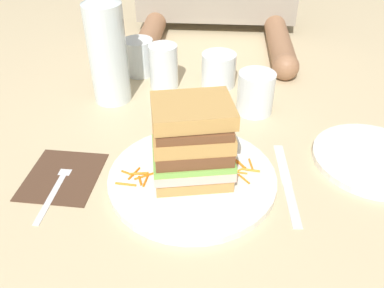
# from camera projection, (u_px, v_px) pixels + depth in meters

# --- Properties ---
(ground_plane) EXTENTS (3.00, 3.00, 0.00)m
(ground_plane) POSITION_uv_depth(u_px,v_px,m) (192.00, 183.00, 0.65)
(ground_plane) COLOR #C6B289
(main_plate) EXTENTS (0.27, 0.27, 0.01)m
(main_plate) POSITION_uv_depth(u_px,v_px,m) (191.00, 178.00, 0.65)
(main_plate) COLOR white
(main_plate) RESTS_ON ground_plane
(sandwich) EXTENTS (0.14, 0.13, 0.13)m
(sandwich) POSITION_uv_depth(u_px,v_px,m) (191.00, 142.00, 0.61)
(sandwich) COLOR tan
(sandwich) RESTS_ON main_plate
(carrot_shred_0) EXTENTS (0.03, 0.01, 0.00)m
(carrot_shred_0) POSITION_uv_depth(u_px,v_px,m) (126.00, 184.00, 0.63)
(carrot_shred_0) COLOR orange
(carrot_shred_0) RESTS_ON main_plate
(carrot_shred_1) EXTENTS (0.03, 0.01, 0.00)m
(carrot_shred_1) POSITION_uv_depth(u_px,v_px,m) (138.00, 174.00, 0.64)
(carrot_shred_1) COLOR orange
(carrot_shred_1) RESTS_ON main_plate
(carrot_shred_2) EXTENTS (0.02, 0.03, 0.00)m
(carrot_shred_2) POSITION_uv_depth(u_px,v_px,m) (134.00, 172.00, 0.65)
(carrot_shred_2) COLOR orange
(carrot_shred_2) RESTS_ON main_plate
(carrot_shred_3) EXTENTS (0.02, 0.00, 0.00)m
(carrot_shred_3) POSITION_uv_depth(u_px,v_px,m) (142.00, 172.00, 0.65)
(carrot_shred_3) COLOR orange
(carrot_shred_3) RESTS_ON main_plate
(carrot_shred_4) EXTENTS (0.01, 0.02, 0.00)m
(carrot_shred_4) POSITION_uv_depth(u_px,v_px,m) (140.00, 181.00, 0.63)
(carrot_shred_4) COLOR orange
(carrot_shred_4) RESTS_ON main_plate
(carrot_shred_5) EXTENTS (0.03, 0.02, 0.00)m
(carrot_shred_5) POSITION_uv_depth(u_px,v_px,m) (144.00, 176.00, 0.64)
(carrot_shred_5) COLOR orange
(carrot_shred_5) RESTS_ON main_plate
(carrot_shred_6) EXTENTS (0.02, 0.01, 0.00)m
(carrot_shred_6) POSITION_uv_depth(u_px,v_px,m) (127.00, 174.00, 0.64)
(carrot_shred_6) COLOR orange
(carrot_shred_6) RESTS_ON main_plate
(carrot_shred_7) EXTENTS (0.01, 0.03, 0.00)m
(carrot_shred_7) POSITION_uv_depth(u_px,v_px,m) (146.00, 180.00, 0.63)
(carrot_shred_7) COLOR orange
(carrot_shred_7) RESTS_ON main_plate
(carrot_shred_8) EXTENTS (0.01, 0.03, 0.00)m
(carrot_shred_8) POSITION_uv_depth(u_px,v_px,m) (251.00, 164.00, 0.66)
(carrot_shred_8) COLOR orange
(carrot_shred_8) RESTS_ON main_plate
(carrot_shred_9) EXTENTS (0.03, 0.02, 0.00)m
(carrot_shred_9) POSITION_uv_depth(u_px,v_px,m) (238.00, 171.00, 0.65)
(carrot_shred_9) COLOR orange
(carrot_shred_9) RESTS_ON main_plate
(carrot_shred_10) EXTENTS (0.02, 0.01, 0.00)m
(carrot_shred_10) POSITION_uv_depth(u_px,v_px,m) (229.00, 167.00, 0.66)
(carrot_shred_10) COLOR orange
(carrot_shred_10) RESTS_ON main_plate
(carrot_shred_11) EXTENTS (0.02, 0.02, 0.00)m
(carrot_shred_11) POSITION_uv_depth(u_px,v_px,m) (244.00, 179.00, 0.64)
(carrot_shred_11) COLOR orange
(carrot_shred_11) RESTS_ON main_plate
(carrot_shred_12) EXTENTS (0.02, 0.03, 0.00)m
(carrot_shred_12) POSITION_uv_depth(u_px,v_px,m) (240.00, 164.00, 0.67)
(carrot_shred_12) COLOR orange
(carrot_shred_12) RESTS_ON main_plate
(carrot_shred_13) EXTENTS (0.02, 0.01, 0.00)m
(carrot_shred_13) POSITION_uv_depth(u_px,v_px,m) (240.00, 173.00, 0.65)
(carrot_shred_13) COLOR orange
(carrot_shred_13) RESTS_ON main_plate
(carrot_shred_14) EXTENTS (0.02, 0.01, 0.00)m
(carrot_shred_14) POSITION_uv_depth(u_px,v_px,m) (235.00, 162.00, 0.67)
(carrot_shred_14) COLOR orange
(carrot_shred_14) RESTS_ON main_plate
(carrot_shred_15) EXTENTS (0.02, 0.02, 0.00)m
(carrot_shred_15) POSITION_uv_depth(u_px,v_px,m) (232.00, 174.00, 0.64)
(carrot_shred_15) COLOR orange
(carrot_shred_15) RESTS_ON main_plate
(carrot_shred_16) EXTENTS (0.01, 0.02, 0.00)m
(carrot_shred_16) POSITION_uv_depth(u_px,v_px,m) (233.00, 167.00, 0.66)
(carrot_shred_16) COLOR orange
(carrot_shred_16) RESTS_ON main_plate
(carrot_shred_17) EXTENTS (0.03, 0.01, 0.00)m
(carrot_shred_17) POSITION_uv_depth(u_px,v_px,m) (251.00, 170.00, 0.65)
(carrot_shred_17) COLOR orange
(carrot_shred_17) RESTS_ON main_plate
(napkin_dark) EXTENTS (0.12, 0.14, 0.00)m
(napkin_dark) POSITION_uv_depth(u_px,v_px,m) (63.00, 175.00, 0.66)
(napkin_dark) COLOR #4C3323
(napkin_dark) RESTS_ON ground_plane
(fork) EXTENTS (0.02, 0.17, 0.00)m
(fork) POSITION_uv_depth(u_px,v_px,m) (58.00, 183.00, 0.64)
(fork) COLOR silver
(fork) RESTS_ON napkin_dark
(knife) EXTENTS (0.02, 0.20, 0.00)m
(knife) POSITION_uv_depth(u_px,v_px,m) (287.00, 184.00, 0.64)
(knife) COLOR silver
(knife) RESTS_ON ground_plane
(juice_glass) EXTENTS (0.07, 0.07, 0.09)m
(juice_glass) POSITION_uv_depth(u_px,v_px,m) (255.00, 95.00, 0.81)
(juice_glass) COLOR white
(juice_glass) RESTS_ON ground_plane
(water_bottle) EXTENTS (0.08, 0.08, 0.26)m
(water_bottle) POSITION_uv_depth(u_px,v_px,m) (107.00, 48.00, 0.80)
(water_bottle) COLOR silver
(water_bottle) RESTS_ON ground_plane
(empty_tumbler_0) EXTENTS (0.07, 0.07, 0.08)m
(empty_tumbler_0) POSITION_uv_depth(u_px,v_px,m) (139.00, 57.00, 0.95)
(empty_tumbler_0) COLOR silver
(empty_tumbler_0) RESTS_ON ground_plane
(empty_tumbler_1) EXTENTS (0.08, 0.08, 0.08)m
(empty_tumbler_1) POSITION_uv_depth(u_px,v_px,m) (219.00, 70.00, 0.90)
(empty_tumbler_1) COLOR silver
(empty_tumbler_1) RESTS_ON ground_plane
(empty_tumbler_2) EXTENTS (0.06, 0.06, 0.10)m
(empty_tumbler_2) POSITION_uv_depth(u_px,v_px,m) (164.00, 66.00, 0.89)
(empty_tumbler_2) COLOR silver
(empty_tumbler_2) RESTS_ON ground_plane
(side_plate) EXTENTS (0.20, 0.20, 0.01)m
(side_plate) POSITION_uv_depth(u_px,v_px,m) (373.00, 159.00, 0.69)
(side_plate) COLOR white
(side_plate) RESTS_ON ground_plane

